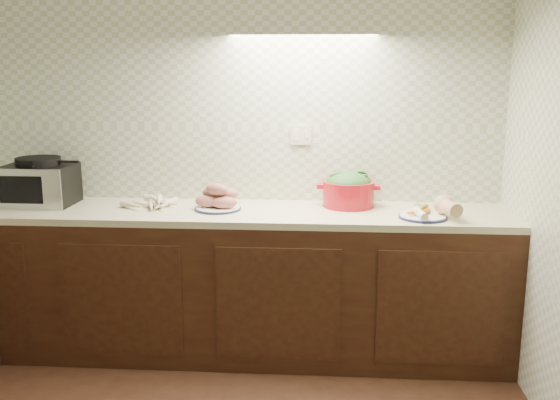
# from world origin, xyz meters

# --- Properties ---
(room) EXTENTS (3.60, 3.60, 2.60)m
(room) POSITION_xyz_m (0.00, 0.00, 1.63)
(room) COLOR black
(room) RESTS_ON ground
(counter) EXTENTS (3.60, 3.60, 0.90)m
(counter) POSITION_xyz_m (-0.68, 0.68, 0.45)
(counter) COLOR black
(counter) RESTS_ON ground
(toaster_oven) EXTENTS (0.42, 0.32, 0.29)m
(toaster_oven) POSITION_xyz_m (-1.05, 1.56, 1.04)
(toaster_oven) COLOR black
(toaster_oven) RESTS_ON counter
(parsnip_pile) EXTENTS (0.31, 0.32, 0.07)m
(parsnip_pile) POSITION_xyz_m (-0.39, 1.55, 0.93)
(parsnip_pile) COLOR #F6E9C3
(parsnip_pile) RESTS_ON counter
(sweet_potato_plate) EXTENTS (0.28, 0.28, 0.16)m
(sweet_potato_plate) POSITION_xyz_m (0.07, 1.51, 0.96)
(sweet_potato_plate) COLOR #181C44
(sweet_potato_plate) RESTS_ON counter
(onion_bowl) EXTENTS (0.15, 0.15, 0.12)m
(onion_bowl) POSITION_xyz_m (0.04, 1.62, 0.94)
(onion_bowl) COLOR black
(onion_bowl) RESTS_ON counter
(dutch_oven) EXTENTS (0.39, 0.33, 0.22)m
(dutch_oven) POSITION_xyz_m (0.85, 1.65, 1.01)
(dutch_oven) COLOR #AB121C
(dutch_oven) RESTS_ON counter
(veg_plate) EXTENTS (0.34, 0.31, 0.13)m
(veg_plate) POSITION_xyz_m (1.32, 1.40, 0.95)
(veg_plate) COLOR #181C44
(veg_plate) RESTS_ON counter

